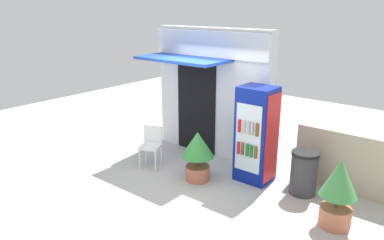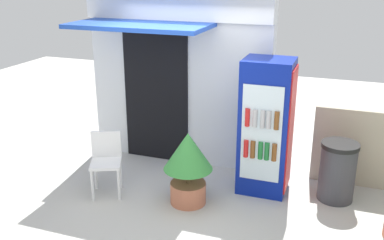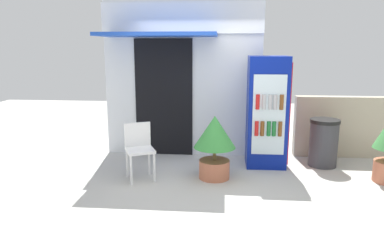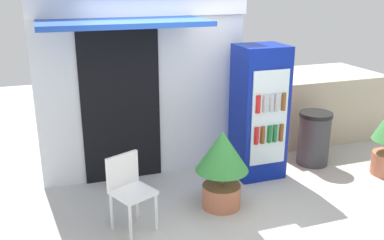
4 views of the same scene
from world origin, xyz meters
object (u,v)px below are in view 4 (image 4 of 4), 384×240
(plastic_chair, at_px, (129,186))
(potted_plant_near_shop, at_px, (222,162))
(trash_bin, at_px, (314,138))
(drink_cooler, at_px, (260,112))

(plastic_chair, xyz_separation_m, potted_plant_near_shop, (1.16, 0.10, 0.09))
(plastic_chair, relative_size, potted_plant_near_shop, 0.87)
(plastic_chair, height_order, trash_bin, plastic_chair)
(drink_cooler, relative_size, trash_bin, 2.29)
(drink_cooler, bearing_deg, potted_plant_near_shop, -140.49)
(plastic_chair, bearing_deg, potted_plant_near_shop, 4.76)
(plastic_chair, distance_m, trash_bin, 3.13)
(drink_cooler, xyz_separation_m, plastic_chair, (-2.03, -0.81, -0.42))
(trash_bin, bearing_deg, potted_plant_near_shop, -157.47)
(drink_cooler, height_order, plastic_chair, drink_cooler)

